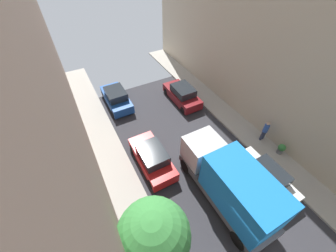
{
  "coord_description": "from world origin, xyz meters",
  "views": [
    {
      "loc": [
        -5.7,
        -0.99,
        11.85
      ],
      "look_at": [
        -0.25,
        9.06,
        0.5
      ],
      "focal_mm": 22.1,
      "sensor_mm": 36.0,
      "label": 1
    }
  ],
  "objects_px": {
    "street_tree_0": "(154,235)",
    "potted_plant_2": "(281,149)",
    "parked_car_right_2": "(264,177)",
    "pedestrian": "(265,130)",
    "parked_car_right_3": "(182,94)",
    "parked_car_left_3": "(116,98)",
    "parked_car_left_2": "(152,158)",
    "delivery_truck": "(230,183)"
  },
  "relations": [
    {
      "from": "street_tree_0",
      "to": "potted_plant_2",
      "type": "relative_size",
      "value": 6.44
    },
    {
      "from": "parked_car_right_2",
      "to": "pedestrian",
      "type": "xyz_separation_m",
      "value": [
        2.76,
        2.67,
        0.35
      ]
    },
    {
      "from": "parked_car_right_2",
      "to": "parked_car_right_3",
      "type": "bearing_deg",
      "value": 90.0
    },
    {
      "from": "parked_car_left_3",
      "to": "pedestrian",
      "type": "xyz_separation_m",
      "value": [
        8.16,
        -9.38,
        0.35
      ]
    },
    {
      "from": "pedestrian",
      "to": "parked_car_left_2",
      "type": "bearing_deg",
      "value": 166.6
    },
    {
      "from": "delivery_truck",
      "to": "pedestrian",
      "type": "height_order",
      "value": "delivery_truck"
    },
    {
      "from": "parked_car_left_3",
      "to": "street_tree_0",
      "type": "bearing_deg",
      "value": -100.12
    },
    {
      "from": "pedestrian",
      "to": "delivery_truck",
      "type": "bearing_deg",
      "value": -156.85
    },
    {
      "from": "parked_car_right_3",
      "to": "delivery_truck",
      "type": "bearing_deg",
      "value": -106.11
    },
    {
      "from": "parked_car_left_3",
      "to": "parked_car_right_3",
      "type": "bearing_deg",
      "value": -23.65
    },
    {
      "from": "parked_car_right_3",
      "to": "street_tree_0",
      "type": "height_order",
      "value": "street_tree_0"
    },
    {
      "from": "parked_car_left_2",
      "to": "parked_car_left_3",
      "type": "relative_size",
      "value": 1.0
    },
    {
      "from": "parked_car_right_3",
      "to": "potted_plant_2",
      "type": "relative_size",
      "value": 5.2
    },
    {
      "from": "parked_car_left_2",
      "to": "street_tree_0",
      "type": "relative_size",
      "value": 0.81
    },
    {
      "from": "parked_car_right_2",
      "to": "parked_car_left_3",
      "type": "bearing_deg",
      "value": 114.15
    },
    {
      "from": "parked_car_left_3",
      "to": "potted_plant_2",
      "type": "distance_m",
      "value": 13.72
    },
    {
      "from": "parked_car_left_2",
      "to": "parked_car_right_3",
      "type": "xyz_separation_m",
      "value": [
        5.4,
        5.07,
        0.0
      ]
    },
    {
      "from": "street_tree_0",
      "to": "potted_plant_2",
      "type": "bearing_deg",
      "value": 9.93
    },
    {
      "from": "parked_car_left_2",
      "to": "pedestrian",
      "type": "xyz_separation_m",
      "value": [
        8.16,
        -1.95,
        0.35
      ]
    },
    {
      "from": "delivery_truck",
      "to": "pedestrian",
      "type": "relative_size",
      "value": 3.84
    },
    {
      "from": "parked_car_right_2",
      "to": "potted_plant_2",
      "type": "xyz_separation_m",
      "value": [
        2.89,
        1.11,
        -0.13
      ]
    },
    {
      "from": "parked_car_left_3",
      "to": "pedestrian",
      "type": "relative_size",
      "value": 2.44
    },
    {
      "from": "parked_car_right_3",
      "to": "pedestrian",
      "type": "height_order",
      "value": "pedestrian"
    },
    {
      "from": "parked_car_left_3",
      "to": "delivery_truck",
      "type": "relative_size",
      "value": 0.64
    },
    {
      "from": "parked_car_right_3",
      "to": "street_tree_0",
      "type": "xyz_separation_m",
      "value": [
        -7.68,
        -10.42,
        3.27
      ]
    },
    {
      "from": "parked_car_right_2",
      "to": "delivery_truck",
      "type": "distance_m",
      "value": 2.92
    },
    {
      "from": "pedestrian",
      "to": "street_tree_0",
      "type": "distance_m",
      "value": 11.36
    },
    {
      "from": "parked_car_left_2",
      "to": "street_tree_0",
      "type": "height_order",
      "value": "street_tree_0"
    },
    {
      "from": "parked_car_right_3",
      "to": "delivery_truck",
      "type": "height_order",
      "value": "delivery_truck"
    },
    {
      "from": "delivery_truck",
      "to": "pedestrian",
      "type": "distance_m",
      "value": 5.98
    },
    {
      "from": "pedestrian",
      "to": "potted_plant_2",
      "type": "relative_size",
      "value": 2.13
    },
    {
      "from": "parked_car_right_3",
      "to": "delivery_truck",
      "type": "relative_size",
      "value": 0.64
    },
    {
      "from": "parked_car_left_2",
      "to": "parked_car_left_3",
      "type": "bearing_deg",
      "value": 90.0
    },
    {
      "from": "potted_plant_2",
      "to": "parked_car_left_3",
      "type": "bearing_deg",
      "value": 127.16
    },
    {
      "from": "parked_car_left_3",
      "to": "parked_car_right_3",
      "type": "xyz_separation_m",
      "value": [
        5.4,
        -2.37,
        0.0
      ]
    },
    {
      "from": "potted_plant_2",
      "to": "delivery_truck",
      "type": "bearing_deg",
      "value": -172.03
    },
    {
      "from": "parked_car_right_2",
      "to": "potted_plant_2",
      "type": "distance_m",
      "value": 3.1
    },
    {
      "from": "parked_car_left_2",
      "to": "potted_plant_2",
      "type": "height_order",
      "value": "parked_car_left_2"
    },
    {
      "from": "parked_car_left_2",
      "to": "parked_car_right_2",
      "type": "relative_size",
      "value": 1.0
    },
    {
      "from": "parked_car_left_3",
      "to": "potted_plant_2",
      "type": "relative_size",
      "value": 5.2
    },
    {
      "from": "parked_car_right_2",
      "to": "parked_car_right_3",
      "type": "relative_size",
      "value": 1.0
    },
    {
      "from": "delivery_truck",
      "to": "street_tree_0",
      "type": "distance_m",
      "value": 5.55
    }
  ]
}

